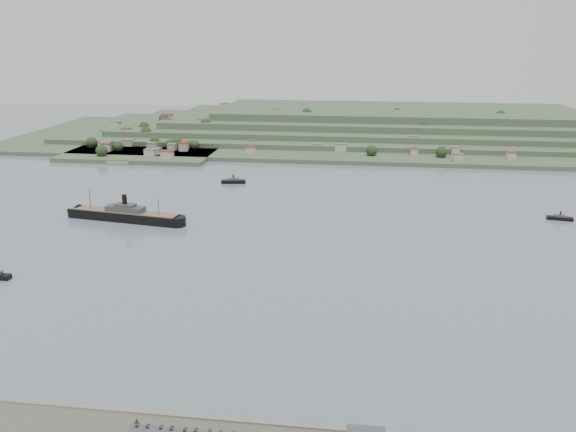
# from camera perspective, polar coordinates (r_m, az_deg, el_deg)

# --- Properties ---
(ground) EXTENTS (1400.00, 1400.00, 0.00)m
(ground) POSITION_cam_1_polar(r_m,az_deg,el_deg) (315.44, 2.76, -3.83)
(ground) COLOR slate
(ground) RESTS_ON ground
(far_peninsula) EXTENTS (760.00, 309.00, 30.00)m
(far_peninsula) POSITION_cam_1_polar(r_m,az_deg,el_deg) (693.40, 7.90, 8.96)
(far_peninsula) COLOR #394E34
(far_peninsula) RESTS_ON ground
(steamship) EXTENTS (88.89, 23.04, 21.39)m
(steamship) POSITION_cam_1_polar(r_m,az_deg,el_deg) (386.37, -16.63, 0.14)
(steamship) COLOR black
(steamship) RESTS_ON ground
(ferry_west) EXTENTS (20.61, 8.43, 7.51)m
(ferry_west) POSITION_cam_1_polar(r_m,az_deg,el_deg) (467.88, -5.57, 3.55)
(ferry_west) COLOR black
(ferry_west) RESTS_ON ground
(ferry_east) EXTENTS (16.57, 6.72, 6.04)m
(ferry_east) POSITION_cam_1_polar(r_m,az_deg,el_deg) (413.18, 25.90, -0.17)
(ferry_east) COLOR black
(ferry_east) RESTS_ON ground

